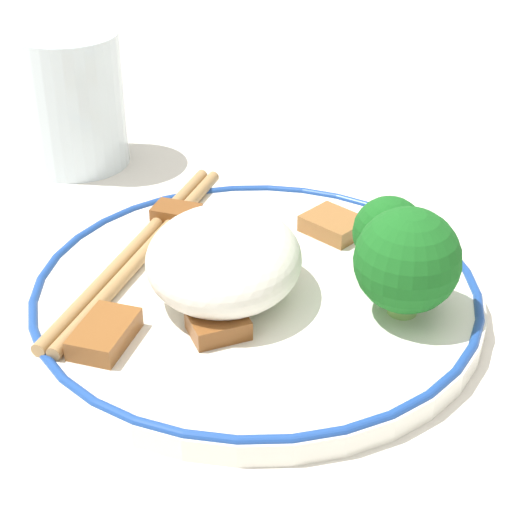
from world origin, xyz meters
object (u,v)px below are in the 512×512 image
Objects in this scene: broccoli_back_left at (407,261)px; plate at (256,294)px; chopsticks at (140,249)px; broccoli_back_center at (389,234)px; drinking_glass at (72,100)px.

plate is at bearing -13.30° from broccoli_back_left.
broccoli_back_left reaches higher than chopsticks.
plate is 5.39× the size of broccoli_back_center.
broccoli_back_left is 0.04m from broccoli_back_center.
broccoli_back_center is 0.14m from chopsticks.
chopsticks is at bearing -23.19° from plate.
broccoli_back_center reaches higher than plate.
plate is at bearing 156.81° from chopsticks.
drinking_glass is (0.07, -0.15, 0.03)m from chopsticks.
plate is 1.21× the size of chopsticks.
broccoli_back_center is at bearing 143.49° from drinking_glass.
broccoli_back_left is (-0.08, 0.02, 0.04)m from plate.
plate is 0.08m from broccoli_back_center.
broccoli_back_left reaches higher than plate.
chopsticks is (0.14, -0.01, -0.02)m from broccoli_back_center.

